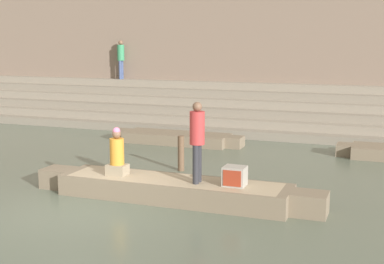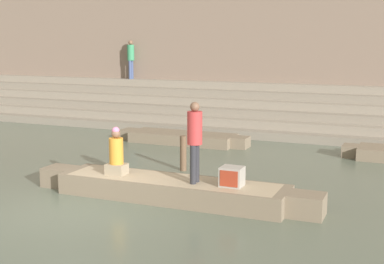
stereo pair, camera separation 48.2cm
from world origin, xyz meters
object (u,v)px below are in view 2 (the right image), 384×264
Objects in this scene: person_on_steps at (131,57)px; person_rowing at (116,155)px; rowboat_main at (172,189)px; tv_set at (232,177)px; moored_boat_shore at (183,138)px; mooring_post at (183,153)px; person_standing at (195,136)px.

person_rowing is at bearing -103.91° from person_on_steps.
person_rowing is (-1.38, -0.09, 0.69)m from rowboat_main.
tv_set reaches higher than moored_boat_shore.
tv_set is at bearing -56.10° from moored_boat_shore.
mooring_post is at bearing 139.52° from tv_set.
rowboat_main is at bearing 15.00° from person_rowing.
person_standing is at bearing -62.10° from moored_boat_shore.
person_on_steps is at bearing 124.89° from rowboat_main.
rowboat_main is 3.90× the size of person_on_steps.
person_on_steps is at bearing 114.42° from person_standing.
person_on_steps is at bearing 136.77° from moored_boat_shore.
person_rowing reaches higher than mooring_post.
person_standing is 3.77× the size of tv_set.
person_on_steps reaches higher than mooring_post.
rowboat_main is 14.40× the size of tv_set.
person_on_steps reaches higher than rowboat_main.
tv_set is at bearing -93.53° from person_on_steps.
person_rowing is 2.82m from mooring_post.
person_standing is 1.02× the size of person_on_steps.
person_standing reaches higher than person_rowing.
mooring_post is (-1.48, 2.73, -1.03)m from person_standing.
moored_boat_shore is 4.89× the size of mooring_post.
tv_set is at bearing 12.49° from person_rowing.
person_on_steps is (-7.22, 11.09, 2.61)m from rowboat_main.
person_rowing is (-1.99, -0.01, -0.58)m from person_standing.
person_on_steps reaches higher than moored_boat_shore.
rowboat_main is 1.52m from tv_set.
mooring_post is at bearing 110.10° from rowboat_main.
mooring_post reaches higher than moored_boat_shore.
tv_set is 0.10× the size of moored_boat_shore.
person_standing is 7.29m from moored_boat_shore.
person_standing is at bearing -6.22° from rowboat_main.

